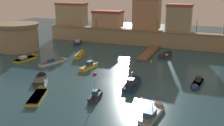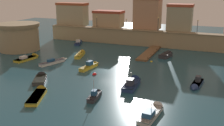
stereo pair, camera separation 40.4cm
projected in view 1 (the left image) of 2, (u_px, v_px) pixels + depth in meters
ground_plane at (106, 70)px, 52.35m from camera, size 141.95×141.95×0.00m
quay_wall at (140, 37)px, 74.08m from camera, size 56.07×2.86×4.33m
old_town_backdrop at (142, 15)px, 75.88m from camera, size 55.39×5.51×8.99m
fortress_tower at (18, 37)px, 67.92m from camera, size 10.73×10.73×6.90m
pier_dock at (149, 53)px, 65.11m from camera, size 2.54×15.03×0.70m
quay_lamp_0 at (96, 20)px, 77.60m from camera, size 0.32×0.32×3.14m
quay_lamp_1 at (126, 22)px, 74.46m from camera, size 0.32×0.32×2.91m
quay_lamp_2 at (158, 22)px, 71.18m from camera, size 0.32×0.32×3.70m
quay_lamp_3 at (197, 24)px, 67.69m from camera, size 0.32×0.32×3.40m
moored_boat_0 at (133, 82)px, 44.35m from camera, size 2.16×6.87×3.13m
moored_boat_2 at (40, 94)px, 40.06m from camera, size 4.10×7.16×1.63m
moored_boat_3 at (197, 84)px, 43.85m from camera, size 1.98×5.86×1.82m
moored_boat_4 at (55, 61)px, 56.99m from camera, size 3.31×7.42×1.39m
moored_boat_5 at (91, 66)px, 53.74m from camera, size 1.96×6.61×2.38m
moored_boat_6 at (155, 111)px, 34.37m from camera, size 2.35×7.09×2.43m
moored_boat_7 at (167, 55)px, 62.48m from camera, size 2.92×5.26×1.70m
moored_boat_8 at (80, 54)px, 63.43m from camera, size 2.97×7.07×1.20m
moored_boat_9 at (29, 58)px, 60.14m from camera, size 2.80×6.92×2.51m
moored_boat_10 at (78, 42)px, 76.59m from camera, size 3.10×6.13×1.59m
moored_boat_11 at (41, 78)px, 46.62m from camera, size 4.19×5.66×1.78m
moored_boat_12 at (96, 95)px, 39.35m from camera, size 1.53×4.68×3.15m
mooring_buoy_0 at (151, 62)px, 58.13m from camera, size 0.48×0.48×0.48m
mooring_buoy_1 at (95, 75)px, 49.60m from camera, size 0.78×0.78×0.78m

